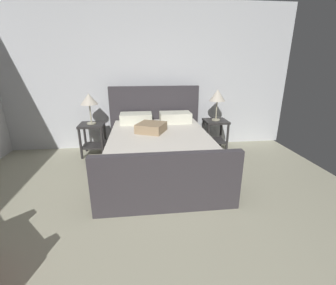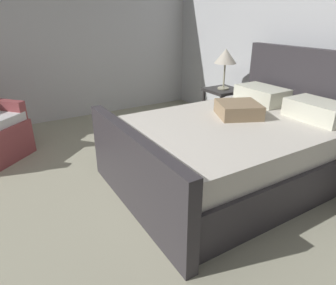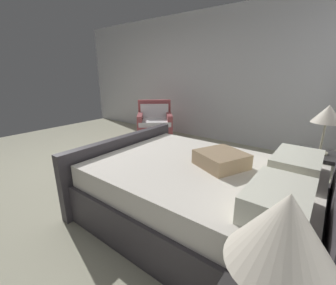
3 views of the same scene
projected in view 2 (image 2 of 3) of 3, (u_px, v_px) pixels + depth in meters
name	position (u px, v px, depth m)	size (l,w,h in m)	color
ground_plane	(18.00, 245.00, 2.23)	(5.51, 6.58, 0.02)	#ABA88E
wall_back	(327.00, 34.00, 3.27)	(5.63, 0.12, 2.74)	silver
bed	(236.00, 146.00, 3.01)	(1.71, 2.26, 1.24)	#373338
nightstand_left	(222.00, 102.00, 4.30)	(0.44, 0.44, 0.60)	#2C2A2A
table_lamp_left	(226.00, 57.00, 4.05)	(0.30, 0.30, 0.55)	#B7B293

